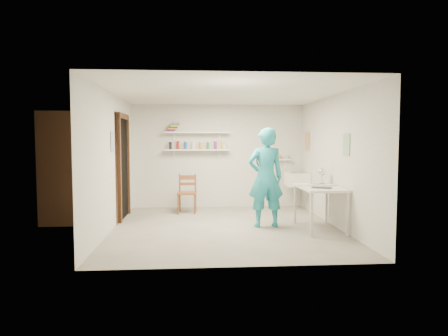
{
  "coord_description": "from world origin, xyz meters",
  "views": [
    {
      "loc": [
        -0.55,
        -7.08,
        1.57
      ],
      "look_at": [
        0.0,
        0.4,
        1.05
      ],
      "focal_mm": 32.0,
      "sensor_mm": 36.0,
      "label": 1
    }
  ],
  "objects": [
    {
      "name": "poster_right_b",
      "position": [
        1.99,
        -0.55,
        1.5
      ],
      "size": [
        0.01,
        0.3,
        0.38
      ],
      "primitive_type": "cube",
      "color": "#3F724C",
      "rests_on": "wall_right"
    },
    {
      "name": "poster_right_a",
      "position": [
        1.99,
        1.8,
        1.55
      ],
      "size": [
        0.01,
        0.34,
        0.42
      ],
      "primitive_type": "cube",
      "color": "#995933",
      "rests_on": "wall_right"
    },
    {
      "name": "floor",
      "position": [
        0.0,
        0.0,
        -0.01
      ],
      "size": [
        4.0,
        4.5,
        0.02
      ],
      "primitive_type": "cube",
      "color": "slate",
      "rests_on": "ground"
    },
    {
      "name": "man",
      "position": [
        0.73,
        0.02,
        0.9
      ],
      "size": [
        0.69,
        0.49,
        1.8
      ],
      "primitive_type": "imported",
      "rotation": [
        0.0,
        0.0,
        3.23
      ],
      "color": "teal",
      "rests_on": "ground"
    },
    {
      "name": "wooden_chair",
      "position": [
        -0.72,
        1.5,
        0.44
      ],
      "size": [
        0.43,
        0.41,
        0.87
      ],
      "primitive_type": "cube",
      "rotation": [
        0.0,
        0.0,
        -0.06
      ],
      "color": "brown",
      "rests_on": "ground"
    },
    {
      "name": "ceiling",
      "position": [
        0.0,
        0.0,
        2.41
      ],
      "size": [
        4.0,
        4.5,
        0.02
      ],
      "primitive_type": "cube",
      "color": "silver",
      "rests_on": "wall_back"
    },
    {
      "name": "shelf_upper",
      "position": [
        -0.5,
        2.13,
        1.75
      ],
      "size": [
        1.5,
        0.22,
        0.03
      ],
      "primitive_type": "cube",
      "color": "white",
      "rests_on": "wall_back"
    },
    {
      "name": "wall_left",
      "position": [
        -2.01,
        0.0,
        1.2
      ],
      "size": [
        0.02,
        4.5,
        2.4
      ],
      "primitive_type": "cube",
      "color": "silver",
      "rests_on": "ground"
    },
    {
      "name": "wall_back",
      "position": [
        0.0,
        2.26,
        1.2
      ],
      "size": [
        4.0,
        0.02,
        2.4
      ],
      "primitive_type": "cube",
      "color": "silver",
      "rests_on": "ground"
    },
    {
      "name": "ledge_pots",
      "position": [
        1.35,
        2.17,
        1.18
      ],
      "size": [
        0.48,
        0.07,
        0.09
      ],
      "color": "silver",
      "rests_on": "ledge_shelf"
    },
    {
      "name": "wall_clock",
      "position": [
        0.75,
        0.24,
        1.2
      ],
      "size": [
        0.32,
        0.06,
        0.32
      ],
      "primitive_type": "cylinder",
      "rotation": [
        1.57,
        0.0,
        0.09
      ],
      "color": "beige",
      "rests_on": "man"
    },
    {
      "name": "wall_front",
      "position": [
        0.0,
        -2.26,
        1.2
      ],
      "size": [
        4.0,
        0.02,
        2.4
      ],
      "primitive_type": "cube",
      "color": "silver",
      "rests_on": "ground"
    },
    {
      "name": "wall_right",
      "position": [
        2.01,
        0.0,
        1.2
      ],
      "size": [
        0.02,
        4.5,
        2.4
      ],
      "primitive_type": "cube",
      "color": "silver",
      "rests_on": "ground"
    },
    {
      "name": "door_jamb_far",
      "position": [
        -1.97,
        1.55,
        1.0
      ],
      "size": [
        0.06,
        0.1,
        2.0
      ],
      "primitive_type": "cube",
      "color": "brown",
      "rests_on": "ground"
    },
    {
      "name": "spray_cans",
      "position": [
        -0.5,
        2.13,
        1.45
      ],
      "size": [
        1.29,
        0.06,
        0.17
      ],
      "color": "black",
      "rests_on": "shelf_lower"
    },
    {
      "name": "desk_lamp",
      "position": [
        1.83,
        0.19,
        0.98
      ],
      "size": [
        0.14,
        0.14,
        0.14
      ],
      "primitive_type": "sphere",
      "color": "silver",
      "rests_on": "work_table"
    },
    {
      "name": "door_jamb_near",
      "position": [
        -1.97,
        0.55,
        1.0
      ],
      "size": [
        0.06,
        0.1,
        2.0
      ],
      "primitive_type": "cube",
      "color": "brown",
      "rests_on": "ground"
    },
    {
      "name": "poster_left",
      "position": [
        -1.99,
        0.05,
        1.55
      ],
      "size": [
        0.01,
        0.28,
        0.36
      ],
      "primitive_type": "cube",
      "color": "#334C7F",
      "rests_on": "wall_left"
    },
    {
      "name": "shelf_lower",
      "position": [
        -0.5,
        2.13,
        1.35
      ],
      "size": [
        1.5,
        0.22,
        0.03
      ],
      "primitive_type": "cube",
      "color": "white",
      "rests_on": "wall_back"
    },
    {
      "name": "book_stack",
      "position": [
        -1.04,
        2.13,
        1.86
      ],
      "size": [
        0.3,
        0.14,
        0.2
      ],
      "color": "red",
      "rests_on": "shelf_upper"
    },
    {
      "name": "doorway_recess",
      "position": [
        -1.99,
        1.05,
        1.0
      ],
      "size": [
        0.02,
        0.9,
        2.0
      ],
      "primitive_type": "cube",
      "color": "black",
      "rests_on": "wall_left"
    },
    {
      "name": "ledge_shelf",
      "position": [
        1.35,
        2.17,
        1.12
      ],
      "size": [
        0.7,
        0.14,
        0.03
      ],
      "primitive_type": "cube",
      "color": "white",
      "rests_on": "wall_back"
    },
    {
      "name": "door_lintel",
      "position": [
        -1.97,
        1.05,
        2.05
      ],
      "size": [
        0.06,
        1.05,
        0.1
      ],
      "primitive_type": "cube",
      "color": "brown",
      "rests_on": "wall_left"
    },
    {
      "name": "work_table",
      "position": [
        1.64,
        -0.27,
        0.38
      ],
      "size": [
        0.68,
        1.14,
        0.76
      ],
      "primitive_type": "cube",
      "color": "white",
      "rests_on": "ground"
    },
    {
      "name": "belfast_sink",
      "position": [
        1.75,
        1.7,
        0.7
      ],
      "size": [
        0.48,
        0.6,
        0.3
      ],
      "primitive_type": "cube",
      "color": "white",
      "rests_on": "wall_right"
    },
    {
      "name": "papers",
      "position": [
        1.64,
        -0.27,
        0.77
      ],
      "size": [
        0.3,
        0.22,
        0.02
      ],
      "color": "silver",
      "rests_on": "work_table"
    },
    {
      "name": "corridor_box",
      "position": [
        -2.7,
        1.05,
        1.05
      ],
      "size": [
        1.4,
        1.5,
        2.1
      ],
      "primitive_type": "cube",
      "color": "brown",
      "rests_on": "ground"
    }
  ]
}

